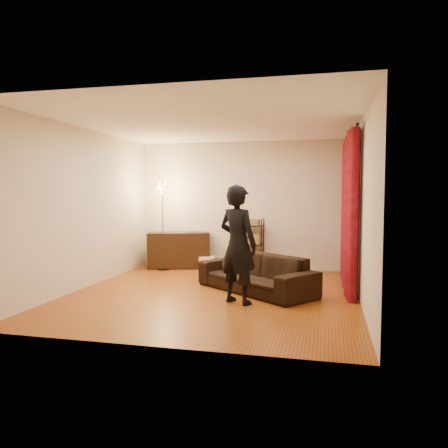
% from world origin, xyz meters
% --- Properties ---
extents(floor, '(5.00, 5.00, 0.00)m').
position_xyz_m(floor, '(0.00, 0.00, 0.00)').
color(floor, '#994213').
rests_on(floor, ground).
extents(ceiling, '(5.00, 5.00, 0.00)m').
position_xyz_m(ceiling, '(0.00, 0.00, 2.70)').
color(ceiling, white).
rests_on(ceiling, ground).
extents(wall_back, '(5.00, 0.00, 5.00)m').
position_xyz_m(wall_back, '(0.00, 2.50, 1.35)').
color(wall_back, beige).
rests_on(wall_back, ground).
extents(wall_front, '(5.00, 0.00, 5.00)m').
position_xyz_m(wall_front, '(0.00, -2.50, 1.35)').
color(wall_front, beige).
rests_on(wall_front, ground).
extents(wall_left, '(0.00, 5.00, 5.00)m').
position_xyz_m(wall_left, '(-2.25, 0.00, 1.35)').
color(wall_left, beige).
rests_on(wall_left, ground).
extents(wall_right, '(0.00, 5.00, 5.00)m').
position_xyz_m(wall_right, '(2.25, 0.00, 1.35)').
color(wall_right, beige).
rests_on(wall_right, ground).
extents(curtain_rod, '(0.04, 2.65, 0.04)m').
position_xyz_m(curtain_rod, '(2.15, 1.12, 2.58)').
color(curtain_rod, black).
rests_on(curtain_rod, wall_right).
extents(curtain, '(0.22, 2.65, 2.55)m').
position_xyz_m(curtain, '(2.13, 1.12, 1.28)').
color(curtain, maroon).
rests_on(curtain, ground).
extents(sofa, '(2.15, 1.92, 0.61)m').
position_xyz_m(sofa, '(0.63, 0.29, 0.30)').
color(sofa, black).
rests_on(sofa, ground).
extents(person, '(0.75, 0.65, 1.73)m').
position_xyz_m(person, '(0.50, -0.51, 0.86)').
color(person, black).
rests_on(person, ground).
extents(media_cabinet, '(1.40, 0.84, 0.77)m').
position_xyz_m(media_cabinet, '(-1.34, 2.17, 0.38)').
color(media_cabinet, '#321E0E').
rests_on(media_cabinet, ground).
extents(storage_boxes, '(0.34, 0.28, 0.28)m').
position_xyz_m(storage_boxes, '(-0.69, 2.17, 0.14)').
color(storage_boxes, silver).
rests_on(storage_boxes, ground).
extents(wire_shelf, '(0.57, 0.48, 1.08)m').
position_xyz_m(wire_shelf, '(0.21, 2.27, 0.54)').
color(wire_shelf, black).
rests_on(wire_shelf, ground).
extents(floor_lamp, '(0.44, 0.44, 1.86)m').
position_xyz_m(floor_lamp, '(-1.60, 1.90, 0.93)').
color(floor_lamp, silver).
rests_on(floor_lamp, ground).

